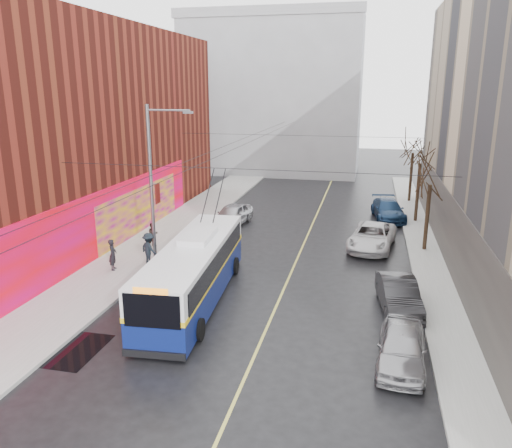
{
  "coord_description": "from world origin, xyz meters",
  "views": [
    {
      "loc": [
        5.3,
        -15.06,
        9.89
      ],
      "look_at": [
        -0.31,
        9.7,
        2.88
      ],
      "focal_mm": 35.0,
      "sensor_mm": 36.0,
      "label": 1
    }
  ],
  "objects_px": {
    "parked_car_b": "(399,295)",
    "parked_car_c": "(372,237)",
    "following_car": "(232,215)",
    "pedestrian_b": "(153,235)",
    "tree_mid": "(421,153)",
    "trolleybus": "(194,271)",
    "pedestrian_c": "(149,249)",
    "parked_car_a": "(402,347)",
    "tree_near": "(431,172)",
    "tree_far": "(414,144)",
    "parked_car_d": "(388,210)",
    "streetlight_pole": "(154,182)",
    "pedestrian_a": "(113,255)"
  },
  "relations": [
    {
      "from": "parked_car_d",
      "to": "parked_car_b",
      "type": "bearing_deg",
      "value": -98.67
    },
    {
      "from": "tree_mid",
      "to": "trolleybus",
      "type": "bearing_deg",
      "value": -123.61
    },
    {
      "from": "parked_car_a",
      "to": "parked_car_b",
      "type": "relative_size",
      "value": 0.96
    },
    {
      "from": "tree_near",
      "to": "trolleybus",
      "type": "xyz_separation_m",
      "value": [
        -11.42,
        -10.19,
        -3.46
      ]
    },
    {
      "from": "tree_far",
      "to": "following_car",
      "type": "bearing_deg",
      "value": -141.05
    },
    {
      "from": "pedestrian_a",
      "to": "parked_car_b",
      "type": "bearing_deg",
      "value": -111.67
    },
    {
      "from": "trolleybus",
      "to": "parked_car_b",
      "type": "xyz_separation_m",
      "value": [
        9.42,
        1.09,
        -0.78
      ]
    },
    {
      "from": "tree_near",
      "to": "pedestrian_b",
      "type": "distance_m",
      "value": 17.4
    },
    {
      "from": "parked_car_c",
      "to": "parked_car_d",
      "type": "bearing_deg",
      "value": 89.64
    },
    {
      "from": "tree_mid",
      "to": "tree_far",
      "type": "bearing_deg",
      "value": 90.0
    },
    {
      "from": "parked_car_a",
      "to": "parked_car_c",
      "type": "xyz_separation_m",
      "value": [
        -1.08,
        13.86,
        0.03
      ]
    },
    {
      "from": "parked_car_d",
      "to": "parked_car_a",
      "type": "bearing_deg",
      "value": -98.99
    },
    {
      "from": "pedestrian_b",
      "to": "pedestrian_c",
      "type": "height_order",
      "value": "pedestrian_c"
    },
    {
      "from": "parked_car_b",
      "to": "pedestrian_c",
      "type": "bearing_deg",
      "value": 161.05
    },
    {
      "from": "tree_near",
      "to": "tree_far",
      "type": "relative_size",
      "value": 0.97
    },
    {
      "from": "parked_car_b",
      "to": "parked_car_c",
      "type": "distance_m",
      "value": 9.08
    },
    {
      "from": "streetlight_pole",
      "to": "parked_car_a",
      "type": "distance_m",
      "value": 15.81
    },
    {
      "from": "pedestrian_c",
      "to": "tree_far",
      "type": "bearing_deg",
      "value": -98.35
    },
    {
      "from": "trolleybus",
      "to": "pedestrian_c",
      "type": "bearing_deg",
      "value": 132.66
    },
    {
      "from": "streetlight_pole",
      "to": "trolleybus",
      "type": "bearing_deg",
      "value": -48.41
    },
    {
      "from": "following_car",
      "to": "pedestrian_b",
      "type": "bearing_deg",
      "value": -106.75
    },
    {
      "from": "tree_far",
      "to": "pedestrian_c",
      "type": "bearing_deg",
      "value": -127.3
    },
    {
      "from": "parked_car_c",
      "to": "parked_car_d",
      "type": "distance_m",
      "value": 7.68
    },
    {
      "from": "tree_near",
      "to": "parked_car_a",
      "type": "distance_m",
      "value": 14.75
    },
    {
      "from": "parked_car_a",
      "to": "tree_far",
      "type": "bearing_deg",
      "value": 89.93
    },
    {
      "from": "parked_car_b",
      "to": "parked_car_d",
      "type": "height_order",
      "value": "parked_car_d"
    },
    {
      "from": "streetlight_pole",
      "to": "tree_near",
      "type": "distance_m",
      "value": 16.28
    },
    {
      "from": "streetlight_pole",
      "to": "pedestrian_a",
      "type": "distance_m",
      "value": 4.57
    },
    {
      "from": "streetlight_pole",
      "to": "trolleybus",
      "type": "height_order",
      "value": "streetlight_pole"
    },
    {
      "from": "parked_car_a",
      "to": "pedestrian_c",
      "type": "relative_size",
      "value": 2.32
    },
    {
      "from": "tree_near",
      "to": "trolleybus",
      "type": "bearing_deg",
      "value": -138.28
    },
    {
      "from": "parked_car_b",
      "to": "pedestrian_a",
      "type": "height_order",
      "value": "pedestrian_a"
    },
    {
      "from": "trolleybus",
      "to": "parked_car_b",
      "type": "bearing_deg",
      "value": 2.56
    },
    {
      "from": "parked_car_a",
      "to": "pedestrian_c",
      "type": "xyz_separation_m",
      "value": [
        -13.38,
        7.62,
        0.34
      ]
    },
    {
      "from": "parked_car_c",
      "to": "streetlight_pole",
      "type": "bearing_deg",
      "value": -145.07
    },
    {
      "from": "parked_car_b",
      "to": "pedestrian_b",
      "type": "xyz_separation_m",
      "value": [
        -14.59,
        5.78,
        0.2
      ]
    },
    {
      "from": "parked_car_d",
      "to": "following_car",
      "type": "distance_m",
      "value": 12.05
    },
    {
      "from": "tree_mid",
      "to": "parked_car_d",
      "type": "bearing_deg",
      "value": 166.28
    },
    {
      "from": "parked_car_a",
      "to": "following_car",
      "type": "relative_size",
      "value": 0.93
    },
    {
      "from": "trolleybus",
      "to": "tree_far",
      "type": "bearing_deg",
      "value": 60.68
    },
    {
      "from": "tree_far",
      "to": "parked_car_d",
      "type": "distance_m",
      "value": 8.11
    },
    {
      "from": "tree_near",
      "to": "tree_far",
      "type": "bearing_deg",
      "value": 90.0
    },
    {
      "from": "parked_car_a",
      "to": "pedestrian_b",
      "type": "xyz_separation_m",
      "value": [
        -14.47,
        10.64,
        0.2
      ]
    },
    {
      "from": "tree_mid",
      "to": "parked_car_b",
      "type": "relative_size",
      "value": 1.5
    },
    {
      "from": "parked_car_a",
      "to": "parked_car_c",
      "type": "bearing_deg",
      "value": 98.72
    },
    {
      "from": "following_car",
      "to": "pedestrian_c",
      "type": "xyz_separation_m",
      "value": [
        -2.22,
        -9.61,
        0.29
      ]
    },
    {
      "from": "streetlight_pole",
      "to": "parked_car_a",
      "type": "relative_size",
      "value": 2.1
    },
    {
      "from": "parked_car_c",
      "to": "pedestrian_b",
      "type": "xyz_separation_m",
      "value": [
        -13.39,
        -3.22,
        0.17
      ]
    },
    {
      "from": "tree_mid",
      "to": "tree_far",
      "type": "height_order",
      "value": "tree_mid"
    },
    {
      "from": "tree_far",
      "to": "parked_car_d",
      "type": "height_order",
      "value": "tree_far"
    }
  ]
}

